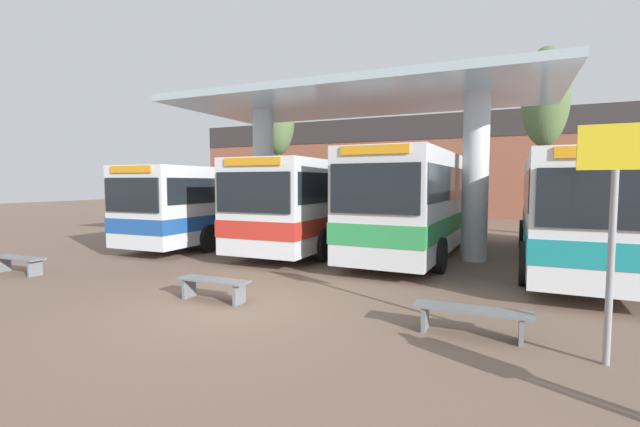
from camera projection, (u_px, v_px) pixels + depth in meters
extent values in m
plane|color=#755B4C|center=(237.00, 307.00, 8.48)|extent=(100.00, 100.00, 0.00)
cube|color=brown|center=(437.00, 166.00, 30.81)|extent=(40.00, 0.50, 7.35)
cube|color=#332D2D|center=(438.00, 127.00, 30.61)|extent=(40.00, 0.58, 1.77)
cylinder|color=silver|center=(264.00, 179.00, 16.58)|extent=(0.80, 0.80, 5.24)
cylinder|color=silver|center=(475.00, 178.00, 13.44)|extent=(0.80, 0.80, 5.24)
cube|color=#9EB2BC|center=(359.00, 99.00, 14.81)|extent=(12.75, 6.25, 0.24)
cube|color=silver|center=(238.00, 201.00, 18.94)|extent=(2.60, 11.80, 2.71)
cube|color=black|center=(238.00, 189.00, 18.90)|extent=(2.64, 11.33, 0.87)
cube|color=#1E519E|center=(238.00, 214.00, 18.98)|extent=(2.65, 11.84, 0.49)
cube|color=black|center=(131.00, 195.00, 13.49)|extent=(2.22, 0.10, 1.09)
cube|color=orange|center=(130.00, 169.00, 13.43)|extent=(1.69, 0.08, 0.22)
cylinder|color=black|center=(156.00, 235.00, 16.15)|extent=(0.30, 0.99, 0.98)
cylinder|color=black|center=(209.00, 238.00, 15.21)|extent=(0.30, 0.99, 0.98)
cylinder|color=black|center=(254.00, 220.00, 22.46)|extent=(0.30, 0.99, 0.98)
cylinder|color=black|center=(295.00, 222.00, 21.52)|extent=(0.30, 0.99, 0.98)
cube|color=silver|center=(327.00, 200.00, 16.78)|extent=(2.61, 10.56, 2.86)
cube|color=black|center=(327.00, 187.00, 16.74)|extent=(2.65, 10.14, 0.91)
cube|color=red|center=(327.00, 217.00, 16.82)|extent=(2.65, 10.60, 0.51)
cube|color=black|center=(252.00, 192.00, 11.90)|extent=(2.39, 0.06, 1.14)
cube|color=orange|center=(252.00, 161.00, 11.84)|extent=(1.82, 0.05, 0.22)
cylinder|color=black|center=(253.00, 240.00, 14.41)|extent=(0.28, 1.05, 1.05)
cylinder|color=black|center=(324.00, 245.00, 13.36)|extent=(0.28, 1.05, 1.05)
cylinder|color=black|center=(325.00, 224.00, 20.04)|extent=(0.28, 1.05, 1.05)
cylinder|color=black|center=(379.00, 226.00, 18.99)|extent=(0.28, 1.05, 1.05)
cube|color=silver|center=(421.00, 200.00, 14.93)|extent=(2.88, 10.16, 3.09)
cube|color=black|center=(422.00, 183.00, 14.88)|extent=(2.90, 9.75, 0.99)
cube|color=#2D934C|center=(421.00, 220.00, 14.98)|extent=(2.92, 10.20, 0.56)
cube|color=black|center=(374.00, 189.00, 10.36)|extent=(2.29, 0.15, 1.24)
cube|color=orange|center=(374.00, 149.00, 10.30)|extent=(1.74, 0.12, 0.22)
cylinder|color=black|center=(355.00, 249.00, 12.78)|extent=(0.32, 0.99, 0.98)
cylinder|color=black|center=(440.00, 255.00, 11.69)|extent=(0.32, 0.99, 0.98)
cylinder|color=black|center=(406.00, 230.00, 18.05)|extent=(0.32, 0.99, 0.98)
cylinder|color=black|center=(468.00, 233.00, 16.95)|extent=(0.32, 0.99, 0.98)
cube|color=silver|center=(573.00, 206.00, 12.78)|extent=(2.74, 11.14, 2.83)
cube|color=black|center=(573.00, 188.00, 12.75)|extent=(2.78, 10.70, 0.91)
cube|color=teal|center=(572.00, 228.00, 12.83)|extent=(2.78, 11.18, 0.51)
cube|color=black|center=(608.00, 198.00, 7.71)|extent=(2.35, 0.10, 1.13)
cube|color=orange|center=(611.00, 151.00, 7.65)|extent=(1.79, 0.08, 0.22)
cylinder|color=black|center=(525.00, 263.00, 10.30)|extent=(0.30, 1.07, 1.06)
cylinder|color=black|center=(523.00, 234.00, 16.17)|extent=(0.30, 1.07, 1.06)
cylinder|color=black|center=(603.00, 238.00, 15.09)|extent=(0.30, 1.07, 1.06)
cube|color=slate|center=(18.00, 258.00, 11.55)|extent=(1.71, 0.44, 0.04)
cube|color=slate|center=(3.00, 264.00, 11.85)|extent=(0.07, 0.37, 0.42)
cube|color=slate|center=(35.00, 268.00, 11.29)|extent=(0.07, 0.37, 0.42)
cube|color=slate|center=(471.00, 309.00, 6.85)|extent=(1.83, 0.44, 0.04)
cube|color=slate|center=(425.00, 318.00, 7.16)|extent=(0.07, 0.37, 0.42)
cube|color=slate|center=(521.00, 330.00, 6.57)|extent=(0.07, 0.37, 0.42)
cube|color=slate|center=(213.00, 280.00, 8.92)|extent=(1.61, 0.44, 0.04)
cube|color=slate|center=(189.00, 288.00, 9.20)|extent=(0.07, 0.37, 0.42)
cube|color=slate|center=(239.00, 294.00, 8.67)|extent=(0.07, 0.37, 0.42)
cylinder|color=gray|center=(611.00, 269.00, 5.71)|extent=(0.09, 0.09, 2.64)
cube|color=gold|center=(617.00, 147.00, 5.59)|extent=(0.90, 0.06, 0.60)
cylinder|color=brown|center=(279.00, 181.00, 26.69)|extent=(0.32, 0.32, 5.19)
ellipsoid|color=#516B3D|center=(278.00, 118.00, 26.41)|extent=(2.04, 2.04, 4.50)
cylinder|color=brown|center=(542.00, 180.00, 20.22)|extent=(0.42, 0.42, 5.20)
ellipsoid|color=#516B3D|center=(546.00, 97.00, 19.94)|extent=(2.10, 2.10, 4.63)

